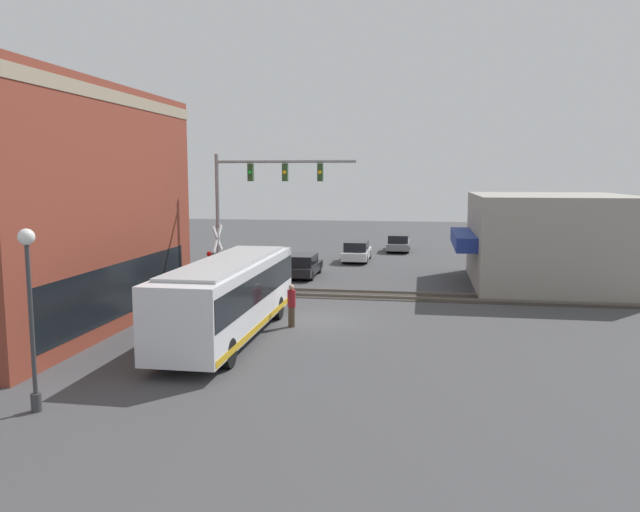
# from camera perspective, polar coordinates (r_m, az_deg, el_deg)

# --- Properties ---
(ground_plane) EXTENTS (120.00, 120.00, 0.00)m
(ground_plane) POSITION_cam_1_polar(r_m,az_deg,el_deg) (27.54, -0.43, -5.87)
(ground_plane) COLOR #424244
(brick_building) EXTENTS (15.01, 10.19, 9.94)m
(brick_building) POSITION_cam_1_polar(r_m,az_deg,el_deg) (29.20, -26.62, 3.96)
(brick_building) COLOR brown
(brick_building) RESTS_ON ground
(shop_building) EXTENTS (10.60, 9.67, 5.23)m
(shop_building) POSITION_cam_1_polar(r_m,az_deg,el_deg) (38.05, 20.13, 1.36)
(shop_building) COLOR gray
(shop_building) RESTS_ON ground
(city_bus) EXTENTS (11.14, 2.59, 3.08)m
(city_bus) POSITION_cam_1_polar(r_m,az_deg,el_deg) (24.54, -8.29, -3.53)
(city_bus) COLOR silver
(city_bus) RESTS_ON ground
(traffic_signal_gantry) EXTENTS (0.42, 7.35, 7.42)m
(traffic_signal_gantry) POSITION_cam_1_polar(r_m,az_deg,el_deg) (32.36, -5.77, 5.87)
(traffic_signal_gantry) COLOR gray
(traffic_signal_gantry) RESTS_ON ground
(crossing_signal) EXTENTS (1.41, 1.18, 3.81)m
(crossing_signal) POSITION_cam_1_polar(r_m,az_deg,el_deg) (32.41, -9.32, 0.17)
(crossing_signal) COLOR gray
(crossing_signal) RESTS_ON ground
(streetlamp) EXTENTS (0.44, 0.44, 4.95)m
(streetlamp) POSITION_cam_1_polar(r_m,az_deg,el_deg) (18.17, -24.97, -3.99)
(streetlamp) COLOR #38383A
(streetlamp) RESTS_ON ground
(rail_track_near) EXTENTS (2.60, 60.00, 0.15)m
(rail_track_near) POSITION_cam_1_polar(r_m,az_deg,el_deg) (33.33, 1.34, -3.49)
(rail_track_near) COLOR #332D28
(rail_track_near) RESTS_ON ground
(parked_car_black) EXTENTS (4.65, 1.82, 1.42)m
(parked_car_black) POSITION_cam_1_polar(r_m,az_deg,el_deg) (39.02, -1.60, -0.94)
(parked_car_black) COLOR black
(parked_car_black) RESTS_ON ground
(parked_car_white) EXTENTS (4.83, 1.82, 1.51)m
(parked_car_white) POSITION_cam_1_polar(r_m,az_deg,el_deg) (46.11, 3.38, 0.39)
(parked_car_white) COLOR silver
(parked_car_white) RESTS_ON ground
(parked_car_grey) EXTENTS (4.81, 1.82, 1.42)m
(parked_car_grey) POSITION_cam_1_polar(r_m,az_deg,el_deg) (52.54, 7.19, 1.16)
(parked_car_grey) COLOR slate
(parked_car_grey) RESTS_ON ground
(pedestrian_near_bus) EXTENTS (0.34, 0.34, 1.80)m
(pedestrian_near_bus) POSITION_cam_1_polar(r_m,az_deg,el_deg) (26.18, -2.62, -4.51)
(pedestrian_near_bus) COLOR #473828
(pedestrian_near_bus) RESTS_ON ground
(pedestrian_at_crossing) EXTENTS (0.34, 0.34, 1.83)m
(pedestrian_at_crossing) POSITION_cam_1_polar(r_m,az_deg,el_deg) (33.01, -6.08, -2.03)
(pedestrian_at_crossing) COLOR #2D3351
(pedestrian_at_crossing) RESTS_ON ground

